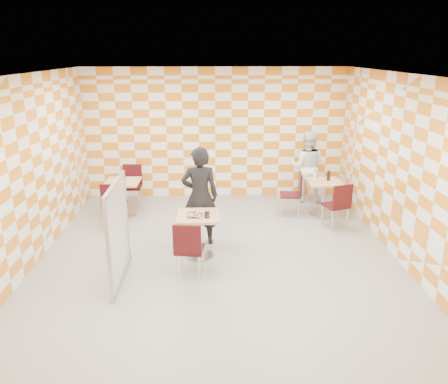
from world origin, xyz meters
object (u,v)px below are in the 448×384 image
(main_table, at_px, (199,228))
(chair_empty_near, at_px, (114,201))
(partition, at_px, (118,232))
(chair_second_side, at_px, (295,191))
(chair_main_front, at_px, (188,246))
(sport_bottle, at_px, (315,175))
(chair_second_front, at_px, (339,202))
(second_table, at_px, (323,192))
(empty_table, at_px, (123,192))
(soda_bottle, at_px, (329,176))
(man_white, at_px, (307,167))
(man_dark, at_px, (200,196))
(chair_empty_far, at_px, (132,182))

(main_table, relative_size, chair_empty_near, 0.81)
(partition, bearing_deg, chair_second_side, 40.35)
(chair_main_front, distance_m, sport_bottle, 3.78)
(chair_second_front, xyz_separation_m, sport_bottle, (-0.27, 0.89, 0.29))
(main_table, relative_size, second_table, 1.00)
(chair_main_front, height_order, chair_second_front, same)
(empty_table, bearing_deg, soda_bottle, -1.08)
(second_table, relative_size, chair_main_front, 0.81)
(chair_empty_near, height_order, soda_bottle, soda_bottle)
(chair_second_front, height_order, chair_empty_near, same)
(man_white, bearing_deg, sport_bottle, 102.71)
(chair_empty_near, bearing_deg, chair_second_side, 8.91)
(chair_second_front, bearing_deg, sport_bottle, 107.04)
(main_table, xyz_separation_m, second_table, (2.57, 1.88, 0.00))
(man_dark, bearing_deg, soda_bottle, -154.19)
(empty_table, bearing_deg, main_table, -50.98)
(second_table, bearing_deg, chair_second_front, -82.08)
(soda_bottle, bearing_deg, sport_bottle, 161.27)
(chair_empty_near, bearing_deg, empty_table, 85.72)
(second_table, distance_m, sport_bottle, 0.40)
(empty_table, bearing_deg, man_dark, -41.37)
(chair_second_front, bearing_deg, chair_main_front, -146.00)
(chair_second_front, relative_size, chair_empty_near, 1.00)
(chair_second_front, height_order, man_dark, man_dark)
(chair_empty_near, xyz_separation_m, sport_bottle, (4.09, 0.70, 0.29))
(empty_table, height_order, soda_bottle, soda_bottle)
(man_dark, relative_size, sport_bottle, 8.90)
(empty_table, distance_m, chair_second_side, 3.60)
(empty_table, height_order, chair_second_side, chair_second_side)
(chair_second_front, relative_size, partition, 0.60)
(second_table, relative_size, chair_second_side, 0.81)
(chair_main_front, bearing_deg, soda_bottle, 43.94)
(main_table, bearing_deg, sport_bottle, 40.00)
(chair_main_front, height_order, soda_bottle, soda_bottle)
(chair_main_front, relative_size, chair_empty_far, 1.00)
(chair_second_side, xyz_separation_m, soda_bottle, (0.70, 0.04, 0.31))
(chair_second_side, xyz_separation_m, sport_bottle, (0.44, 0.13, 0.29))
(chair_main_front, xyz_separation_m, chair_second_front, (2.81, 1.90, 0.00))
(main_table, distance_m, soda_bottle, 3.31)
(chair_main_front, distance_m, man_dark, 1.38)
(chair_main_front, bearing_deg, partition, 179.92)
(main_table, xyz_separation_m, chair_empty_far, (-1.54, 2.64, 0.04))
(chair_second_side, distance_m, man_dark, 2.39)
(main_table, relative_size, partition, 0.48)
(chair_second_side, bearing_deg, second_table, -1.07)
(chair_empty_near, relative_size, man_white, 0.57)
(empty_table, bearing_deg, sport_bottle, 0.11)
(second_table, relative_size, soda_bottle, 3.26)
(empty_table, distance_m, partition, 2.83)
(main_table, bearing_deg, second_table, 36.12)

